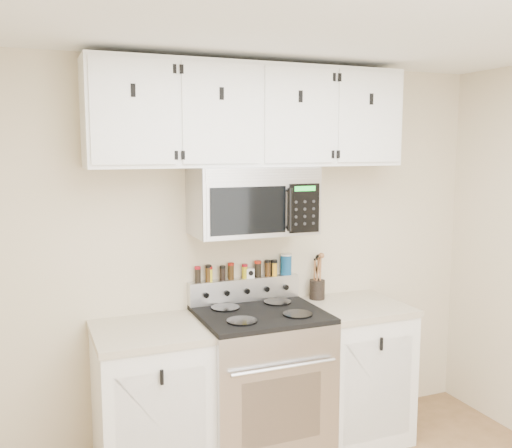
{
  "coord_description": "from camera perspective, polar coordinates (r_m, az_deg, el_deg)",
  "views": [
    {
      "loc": [
        -1.31,
        -1.73,
        1.96
      ],
      "look_at": [
        -0.02,
        1.45,
        1.5
      ],
      "focal_mm": 40.0,
      "sensor_mm": 36.0,
      "label": 1
    }
  ],
  "objects": [
    {
      "name": "back_wall",
      "position": [
        3.78,
        -1.37,
        -3.12
      ],
      "size": [
        3.5,
        0.01,
        2.5
      ],
      "primitive_type": "cube",
      "color": "beige",
      "rests_on": "floor"
    },
    {
      "name": "range",
      "position": [
        3.72,
        0.45,
        -15.61
      ],
      "size": [
        0.76,
        0.65,
        1.1
      ],
      "color": "#B7B7BA",
      "rests_on": "floor"
    },
    {
      "name": "base_cabinet_left",
      "position": [
        3.57,
        -10.47,
        -17.25
      ],
      "size": [
        0.64,
        0.62,
        0.92
      ],
      "color": "white",
      "rests_on": "floor"
    },
    {
      "name": "base_cabinet_right",
      "position": [
        4.04,
        9.68,
        -14.16
      ],
      "size": [
        0.64,
        0.62,
        0.92
      ],
      "color": "white",
      "rests_on": "floor"
    },
    {
      "name": "microwave",
      "position": [
        3.55,
        -0.3,
        2.37
      ],
      "size": [
        0.76,
        0.44,
        0.42
      ],
      "color": "#9E9EA3",
      "rests_on": "back_wall"
    },
    {
      "name": "upper_cabinets",
      "position": [
        3.57,
        -0.47,
        10.76
      ],
      "size": [
        2.0,
        0.35,
        0.62
      ],
      "color": "white",
      "rests_on": "back_wall"
    },
    {
      "name": "utensil_crock",
      "position": [
        3.97,
        6.14,
        -6.37
      ],
      "size": [
        0.11,
        0.11,
        0.31
      ],
      "color": "black",
      "rests_on": "base_cabinet_right"
    },
    {
      "name": "kitchen_timer",
      "position": [
        3.79,
        -0.64,
        -4.93
      ],
      "size": [
        0.06,
        0.05,
        0.06
      ],
      "primitive_type": "cube",
      "rotation": [
        0.0,
        0.0,
        -0.03
      ],
      "color": "white",
      "rests_on": "range"
    },
    {
      "name": "salt_canister",
      "position": [
        3.88,
        3.02,
        -4.04
      ],
      "size": [
        0.08,
        0.08,
        0.14
      ],
      "color": "navy",
      "rests_on": "range"
    },
    {
      "name": "spice_jar_0",
      "position": [
        3.67,
        -5.84,
        -5.04
      ],
      "size": [
        0.04,
        0.04,
        0.1
      ],
      "color": "black",
      "rests_on": "range"
    },
    {
      "name": "spice_jar_1",
      "position": [
        3.69,
        -4.78,
        -4.93
      ],
      "size": [
        0.04,
        0.04,
        0.11
      ],
      "color": "#432B10",
      "rests_on": "range"
    },
    {
      "name": "spice_jar_2",
      "position": [
        3.69,
        -4.67,
        -5.0
      ],
      "size": [
        0.04,
        0.04,
        0.1
      ],
      "color": "yellow",
      "rests_on": "range"
    },
    {
      "name": "spice_jar_3",
      "position": [
        3.72,
        -3.36,
        -4.91
      ],
      "size": [
        0.04,
        0.04,
        0.1
      ],
      "color": "black",
      "rests_on": "range"
    },
    {
      "name": "spice_jar_4",
      "position": [
        3.74,
        -2.52,
        -4.72
      ],
      "size": [
        0.04,
        0.04,
        0.11
      ],
      "color": "#39240D",
      "rests_on": "range"
    },
    {
      "name": "spice_jar_5",
      "position": [
        3.77,
        -1.13,
        -4.73
      ],
      "size": [
        0.04,
        0.04,
        0.09
      ],
      "color": "gold",
      "rests_on": "range"
    },
    {
      "name": "spice_jar_6",
      "position": [
        3.8,
        0.18,
        -4.51
      ],
      "size": [
        0.05,
        0.05,
        0.11
      ],
      "color": "black",
      "rests_on": "range"
    },
    {
      "name": "spice_jar_7",
      "position": [
        3.83,
        1.18,
        -4.43
      ],
      "size": [
        0.04,
        0.04,
        0.11
      ],
      "color": "#462A10",
      "rests_on": "range"
    },
    {
      "name": "spice_jar_8",
      "position": [
        3.85,
        1.8,
        -4.39
      ],
      "size": [
        0.04,
        0.04,
        0.11
      ],
      "color": "black",
      "rests_on": "range"
    },
    {
      "name": "spice_jar_9",
      "position": [
        3.85,
        1.82,
        -4.41
      ],
      "size": [
        0.04,
        0.04,
        0.1
      ],
      "color": "gold",
      "rests_on": "range"
    }
  ]
}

